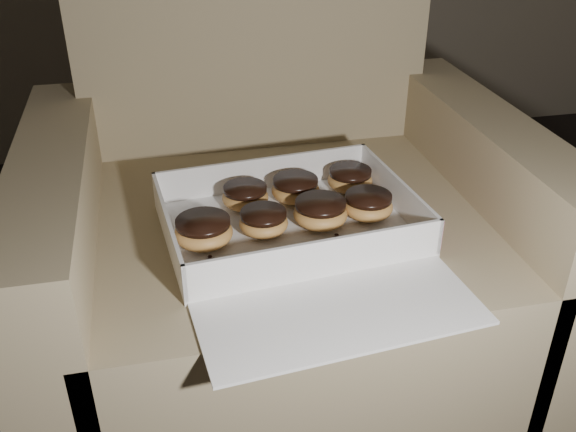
# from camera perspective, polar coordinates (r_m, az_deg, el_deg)

# --- Properties ---
(armchair) EXTENTS (0.88, 0.74, 0.92)m
(armchair) POSITION_cam_1_polar(r_m,az_deg,el_deg) (1.23, -0.69, -2.96)
(armchair) COLOR #9B8E63
(armchair) RESTS_ON floor
(bakery_box) EXTENTS (0.43, 0.50, 0.07)m
(bakery_box) POSITION_cam_1_polar(r_m,az_deg,el_deg) (1.02, 0.90, -1.80)
(bakery_box) COLOR white
(bakery_box) RESTS_ON armchair
(donut_a) EXTENTS (0.09, 0.09, 0.05)m
(donut_a) POSITION_cam_1_polar(r_m,az_deg,el_deg) (1.00, -7.52, -1.35)
(donut_a) COLOR #E19D4E
(donut_a) RESTS_ON bakery_box
(donut_b) EXTENTS (0.08, 0.08, 0.04)m
(donut_b) POSITION_cam_1_polar(r_m,az_deg,el_deg) (1.16, 5.54, 3.30)
(donut_b) COLOR #E19D4E
(donut_b) RESTS_ON bakery_box
(donut_c) EXTENTS (0.08, 0.08, 0.04)m
(donut_c) POSITION_cam_1_polar(r_m,az_deg,el_deg) (1.03, -2.19, -0.48)
(donut_c) COLOR #E19D4E
(donut_c) RESTS_ON bakery_box
(donut_d) EXTENTS (0.08, 0.08, 0.04)m
(donut_d) POSITION_cam_1_polar(r_m,az_deg,el_deg) (1.10, -3.82, 1.79)
(donut_d) COLOR #E19D4E
(donut_d) RESTS_ON bakery_box
(donut_e) EXTENTS (0.08, 0.08, 0.04)m
(donut_e) POSITION_cam_1_polar(r_m,az_deg,el_deg) (1.08, 7.13, 0.99)
(donut_e) COLOR #E19D4E
(donut_e) RESTS_ON bakery_box
(donut_f) EXTENTS (0.09, 0.09, 0.04)m
(donut_f) POSITION_cam_1_polar(r_m,az_deg,el_deg) (1.05, 2.90, 0.33)
(donut_f) COLOR #E19D4E
(donut_f) RESTS_ON bakery_box
(donut_g) EXTENTS (0.08, 0.08, 0.04)m
(donut_g) POSITION_cam_1_polar(r_m,az_deg,el_deg) (1.12, 0.67, 2.44)
(donut_g) COLOR #E19D4E
(donut_g) RESTS_ON bakery_box
(crumb_a) EXTENTS (0.01, 0.01, 0.00)m
(crumb_a) POSITION_cam_1_polar(r_m,az_deg,el_deg) (1.03, 4.34, -1.68)
(crumb_a) COLOR black
(crumb_a) RESTS_ON bakery_box
(crumb_b) EXTENTS (0.01, 0.01, 0.00)m
(crumb_b) POSITION_cam_1_polar(r_m,az_deg,el_deg) (1.00, 5.04, -2.90)
(crumb_b) COLOR black
(crumb_b) RESTS_ON bakery_box
(crumb_c) EXTENTS (0.01, 0.01, 0.00)m
(crumb_c) POSITION_cam_1_polar(r_m,az_deg,el_deg) (0.98, -6.96, -3.60)
(crumb_c) COLOR black
(crumb_c) RESTS_ON bakery_box
(crumb_d) EXTENTS (0.01, 0.01, 0.00)m
(crumb_d) POSITION_cam_1_polar(r_m,az_deg,el_deg) (0.95, -7.87, -5.18)
(crumb_d) COLOR black
(crumb_d) RESTS_ON bakery_box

